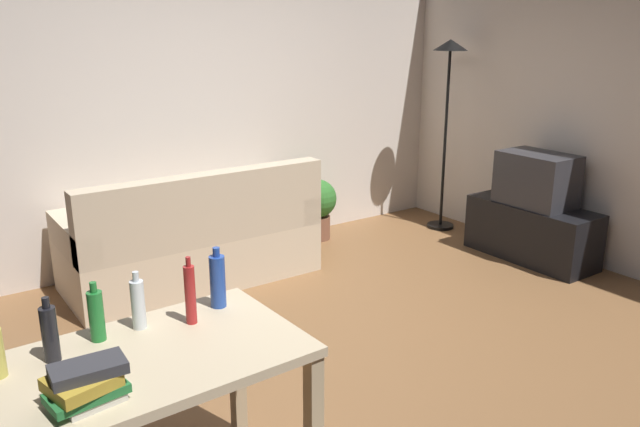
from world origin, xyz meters
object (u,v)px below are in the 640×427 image
(bottle_red, at_px, (190,294))
(tv, at_px, (537,179))
(bottle_green, at_px, (96,315))
(bottle_clear, at_px, (138,304))
(book_stack, at_px, (86,384))
(desk, at_px, (143,383))
(couch, at_px, (194,244))
(torchiere_lamp, at_px, (448,83))
(tv_stand, at_px, (531,232))
(potted_plant, at_px, (317,205))
(bottle_dark, at_px, (50,333))
(bottle_blue, at_px, (218,281))

(bottle_red, bearing_deg, tv, 14.89)
(tv, height_order, bottle_green, bottle_green)
(bottle_clear, xyz_separation_m, book_stack, (-0.32, -0.42, -0.04))
(desk, xyz_separation_m, bottle_clear, (0.08, 0.23, 0.22))
(couch, relative_size, bottle_green, 7.88)
(torchiere_lamp, height_order, bottle_green, torchiere_lamp)
(tv_stand, bearing_deg, bottle_green, 102.57)
(desk, bearing_deg, bottle_red, 27.90)
(desk, distance_m, bottle_clear, 0.32)
(tv_stand, relative_size, tv, 1.83)
(tv_stand, distance_m, torchiere_lamp, 1.58)
(torchiere_lamp, bearing_deg, desk, -150.32)
(torchiere_lamp, distance_m, potted_plant, 1.67)
(bottle_dark, relative_size, bottle_blue, 0.92)
(bottle_dark, xyz_separation_m, bottle_blue, (0.70, 0.07, 0.01))
(bottle_blue, bearing_deg, bottle_clear, -179.45)
(couch, height_order, tv_stand, couch)
(tv, height_order, desk, tv)
(bottle_dark, relative_size, bottle_red, 0.86)
(tv_stand, distance_m, potted_plant, 1.91)
(torchiere_lamp, relative_size, bottle_dark, 7.28)
(desk, bearing_deg, book_stack, -143.24)
(torchiere_lamp, height_order, book_stack, torchiere_lamp)
(bottle_green, xyz_separation_m, bottle_blue, (0.52, 0.01, 0.01))
(bottle_blue, bearing_deg, potted_plant, 47.54)
(tv_stand, height_order, desk, desk)
(couch, distance_m, tv, 2.86)
(tv, distance_m, bottle_clear, 3.79)
(torchiere_lamp, bearing_deg, tv, -89.81)
(torchiere_lamp, height_order, potted_plant, torchiere_lamp)
(torchiere_lamp, distance_m, bottle_clear, 4.19)
(torchiere_lamp, xyz_separation_m, bottle_blue, (-3.34, -1.91, -0.53))
(bottle_red, bearing_deg, potted_plant, 46.44)
(desk, distance_m, bottle_green, 0.32)
(bottle_blue, bearing_deg, bottle_dark, -173.99)
(tv_stand, distance_m, bottle_dark, 4.19)
(potted_plant, distance_m, book_stack, 3.96)
(tv_stand, xyz_separation_m, desk, (-3.77, -1.08, 0.41))
(potted_plant, height_order, bottle_blue, bottle_blue)
(couch, relative_size, book_stack, 7.20)
(torchiere_lamp, height_order, bottle_dark, torchiere_lamp)
(couch, bearing_deg, desk, 62.16)
(torchiere_lamp, xyz_separation_m, potted_plant, (-1.20, 0.42, -1.08))
(bottle_clear, bearing_deg, tv, 13.01)
(tv, distance_m, bottle_blue, 3.45)
(desk, distance_m, bottle_blue, 0.54)
(tv_stand, relative_size, bottle_green, 4.58)
(tv_stand, height_order, bottle_green, bottle_green)
(bottle_red, bearing_deg, book_stack, -146.11)
(tv, relative_size, bottle_clear, 2.47)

